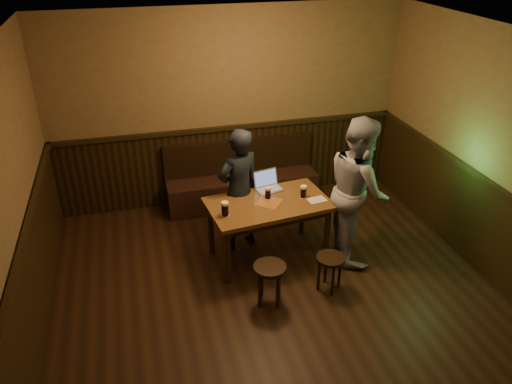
{
  "coord_description": "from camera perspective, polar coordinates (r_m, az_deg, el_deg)",
  "views": [
    {
      "loc": [
        -1.36,
        -3.63,
        3.69
      ],
      "look_at": [
        -0.07,
        1.24,
        0.99
      ],
      "focal_mm": 35.0,
      "sensor_mm": 36.0,
      "label": 1
    }
  ],
  "objects": [
    {
      "name": "stool_left",
      "position": [
        5.43,
        1.59,
        -9.29
      ],
      "size": [
        0.47,
        0.47,
        0.48
      ],
      "rotation": [
        0.0,
        0.0,
        0.41
      ],
      "color": "black",
      "rests_on": "ground"
    },
    {
      "name": "menu",
      "position": [
        6.04,
        6.96,
        -0.88
      ],
      "size": [
        0.24,
        0.18,
        0.0
      ],
      "primitive_type": "cube",
      "rotation": [
        0.0,
        0.0,
        0.14
      ],
      "color": "silver",
      "rests_on": "pub_table"
    },
    {
      "name": "room",
      "position": [
        4.78,
        3.98,
        -3.26
      ],
      "size": [
        5.04,
        6.04,
        2.84
      ],
      "color": "black",
      "rests_on": "ground"
    },
    {
      "name": "person_grey",
      "position": [
        6.07,
        11.59,
        0.3
      ],
      "size": [
        0.82,
        0.98,
        1.81
      ],
      "primitive_type": "imported",
      "rotation": [
        0.0,
        0.0,
        1.41
      ],
      "color": "gray",
      "rests_on": "ground"
    },
    {
      "name": "laptop",
      "position": [
        6.23,
        1.34,
        0.88
      ],
      "size": [
        0.37,
        0.32,
        0.23
      ],
      "rotation": [
        0.0,
        0.0,
        0.21
      ],
      "color": "silver",
      "rests_on": "pub_table"
    },
    {
      "name": "pint_mid",
      "position": [
        5.99,
        1.36,
        -0.11
      ],
      "size": [
        0.09,
        0.09,
        0.15
      ],
      "color": "#A51420",
      "rests_on": "pub_table"
    },
    {
      "name": "pub_table",
      "position": [
        6.0,
        1.43,
        -2.03
      ],
      "size": [
        1.53,
        0.99,
        0.78
      ],
      "rotation": [
        0.0,
        0.0,
        0.12
      ],
      "color": "brown",
      "rests_on": "ground"
    },
    {
      "name": "bench",
      "position": [
        7.36,
        -1.64,
        0.91
      ],
      "size": [
        2.2,
        0.5,
        0.95
      ],
      "color": "black",
      "rests_on": "ground"
    },
    {
      "name": "pint_left",
      "position": [
        5.65,
        -3.56,
        -1.93
      ],
      "size": [
        0.11,
        0.11,
        0.18
      ],
      "color": "#A51420",
      "rests_on": "pub_table"
    },
    {
      "name": "stool_right",
      "position": [
        5.69,
        8.47,
        -8.09
      ],
      "size": [
        0.34,
        0.34,
        0.44
      ],
      "rotation": [
        0.0,
        0.0,
        -0.06
      ],
      "color": "black",
      "rests_on": "ground"
    },
    {
      "name": "pint_right",
      "position": [
        6.04,
        5.44,
        0.05
      ],
      "size": [
        0.1,
        0.1,
        0.16
      ],
      "color": "#A51420",
      "rests_on": "pub_table"
    },
    {
      "name": "person_suit",
      "position": [
        6.15,
        -1.96,
        0.21
      ],
      "size": [
        0.69,
        0.57,
        1.61
      ],
      "primitive_type": "imported",
      "rotation": [
        0.0,
        0.0,
        3.51
      ],
      "color": "black",
      "rests_on": "ground"
    }
  ]
}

